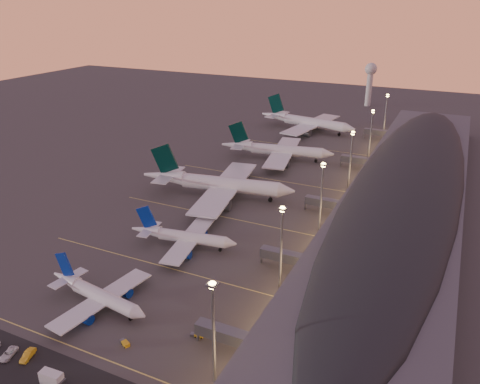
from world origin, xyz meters
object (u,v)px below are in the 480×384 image
at_px(airliner_wide_mid, 277,150).
at_px(baggage_tug_a, 125,343).
at_px(airliner_narrow_north, 183,237).
at_px(radar_tower, 370,77).
at_px(service_van_a, 8,354).
at_px(airliner_narrow_south, 97,295).
at_px(airliner_wide_near, 217,184).
at_px(airliner_wide_far, 306,122).
at_px(baggage_tug_b, 198,335).
at_px(catering_truck_a, 53,379).
at_px(service_van_b, 28,355).

xyz_separation_m(airliner_wide_mid, baggage_tug_a, (17.74, -147.76, -4.45)).
xyz_separation_m(airliner_narrow_north, airliner_wide_mid, (-4.92, 99.91, 1.38)).
xyz_separation_m(radar_tower, service_van_a, (-21.51, -313.90, -21.16)).
height_order(airliner_wide_mid, radar_tower, radar_tower).
height_order(airliner_narrow_south, airliner_wide_near, airliner_wide_near).
xyz_separation_m(airliner_wide_far, baggage_tug_b, (35.91, -199.13, -4.95)).
bearing_deg(catering_truck_a, baggage_tug_a, 66.37).
xyz_separation_m(airliner_narrow_south, catering_truck_a, (10.65, -26.63, -1.82)).
xyz_separation_m(airliner_wide_mid, airliner_wide_far, (-3.66, 61.44, 0.51)).
bearing_deg(service_van_b, service_van_a, -177.70).
xyz_separation_m(baggage_tug_a, baggage_tug_b, (14.51, 10.07, 0.01)).
relative_size(airliner_wide_far, catering_truck_a, 11.32).
bearing_deg(radar_tower, catering_truck_a, -90.99).
relative_size(airliner_wide_mid, catering_truck_a, 10.24).
distance_m(airliner_wide_near, radar_tower, 209.51).
relative_size(airliner_wide_mid, airliner_wide_far, 0.91).
bearing_deg(catering_truck_a, airliner_narrow_south, 107.97).
xyz_separation_m(airliner_wide_far, baggage_tug_a, (21.40, -209.20, -4.95)).
distance_m(airliner_wide_near, catering_truck_a, 109.48).
xyz_separation_m(airliner_wide_mid, radar_tower, (17.09, 151.15, 17.00)).
relative_size(baggage_tug_a, service_van_a, 0.66).
bearing_deg(catering_truck_a, service_van_b, 159.32).
bearing_deg(airliner_wide_mid, service_van_a, -101.54).
xyz_separation_m(baggage_tug_b, service_van_b, (-32.13, -23.47, 0.36)).
bearing_deg(service_van_a, airliner_narrow_south, 62.38).
relative_size(airliner_wide_near, service_van_a, 12.97).
distance_m(airliner_narrow_south, catering_truck_a, 28.73).
relative_size(airliner_narrow_north, airliner_wide_mid, 0.64).
height_order(airliner_narrow_north, service_van_b, airliner_narrow_north).
height_order(airliner_wide_near, airliner_wide_far, airliner_wide_near).
distance_m(airliner_narrow_north, airliner_wide_far, 161.59).
bearing_deg(airliner_wide_far, airliner_wide_mid, -76.67).
relative_size(airliner_narrow_south, airliner_wide_mid, 0.61).
relative_size(radar_tower, baggage_tug_b, 9.55).
distance_m(baggage_tug_b, catering_truck_a, 33.95).
xyz_separation_m(baggage_tug_a, service_van_b, (-17.62, -13.39, 0.37)).
bearing_deg(airliner_wide_mid, radar_tower, 73.57).
bearing_deg(airliner_narrow_north, baggage_tug_b, -63.42).
bearing_deg(baggage_tug_a, airliner_narrow_north, 128.89).
bearing_deg(radar_tower, airliner_narrow_south, -93.18).
relative_size(airliner_narrow_north, catering_truck_a, 6.56).
bearing_deg(baggage_tug_b, radar_tower, 81.74).
bearing_deg(radar_tower, airliner_wide_mid, -96.45).
bearing_deg(baggage_tug_a, baggage_tug_b, 58.66).
bearing_deg(airliner_wide_far, service_van_b, -79.11).
distance_m(baggage_tug_a, catering_truck_a, 17.99).
xyz_separation_m(radar_tower, baggage_tug_a, (0.65, -298.91, -21.44)).
relative_size(airliner_wide_far, radar_tower, 2.01).
bearing_deg(radar_tower, airliner_wide_near, -96.10).
relative_size(airliner_wide_near, airliner_wide_mid, 1.13).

